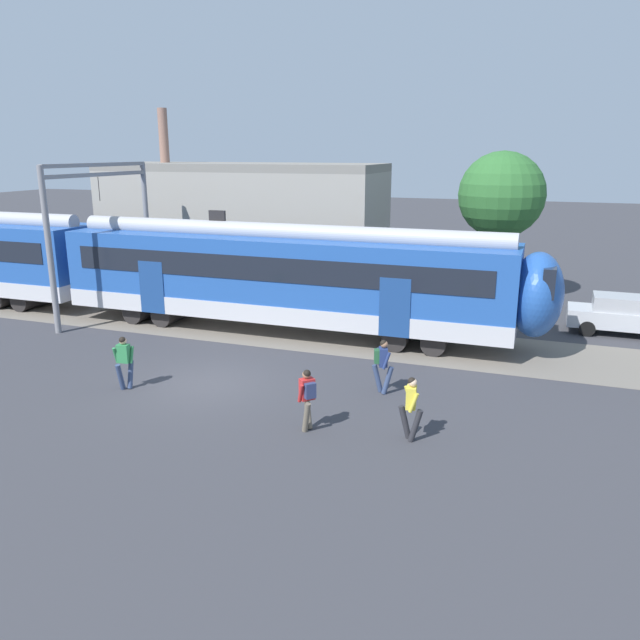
# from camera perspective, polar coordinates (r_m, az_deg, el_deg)

# --- Properties ---
(ground_plane) EXTENTS (160.00, 160.00, 0.00)m
(ground_plane) POSITION_cam_1_polar(r_m,az_deg,el_deg) (19.86, -10.26, -5.74)
(ground_plane) COLOR #38383D
(track_bed) EXTENTS (80.00, 4.40, 0.01)m
(track_bed) POSITION_cam_1_polar(r_m,az_deg,el_deg) (31.04, -22.55, 0.98)
(track_bed) COLOR slate
(track_bed) RESTS_ON ground
(commuter_train) EXTENTS (38.05, 3.07, 4.73)m
(commuter_train) POSITION_cam_1_polar(r_m,az_deg,el_deg) (29.00, -19.34, 4.90)
(commuter_train) COLOR silver
(commuter_train) RESTS_ON ground
(pedestrian_green) EXTENTS (0.54, 0.67, 1.67)m
(pedestrian_green) POSITION_cam_1_polar(r_m,az_deg,el_deg) (19.70, -17.48, -3.42)
(pedestrian_green) COLOR navy
(pedestrian_green) RESTS_ON ground
(pedestrian_red) EXTENTS (0.51, 0.67, 1.67)m
(pedestrian_red) POSITION_cam_1_polar(r_m,az_deg,el_deg) (16.06, -1.16, -6.85)
(pedestrian_red) COLOR #6B6051
(pedestrian_red) RESTS_ON ground
(pedestrian_navy) EXTENTS (0.71, 0.53, 1.67)m
(pedestrian_navy) POSITION_cam_1_polar(r_m,az_deg,el_deg) (18.57, 5.71, -3.81)
(pedestrian_navy) COLOR navy
(pedestrian_navy) RESTS_ON ground
(pedestrian_yellow) EXTENTS (0.67, 0.54, 1.67)m
(pedestrian_yellow) POSITION_cam_1_polar(r_m,az_deg,el_deg) (15.73, 8.32, -7.60)
(pedestrian_yellow) COLOR #28282D
(pedestrian_yellow) RESTS_ON ground
(parked_car_silver) EXTENTS (4.02, 1.80, 1.54)m
(parked_car_silver) POSITION_cam_1_polar(r_m,az_deg,el_deg) (27.23, 25.83, 0.43)
(parked_car_silver) COLOR #B7BABF
(parked_car_silver) RESTS_ON ground
(catenary_gantry) EXTENTS (0.24, 6.64, 6.53)m
(catenary_gantry) POSITION_cam_1_polar(r_m,az_deg,el_deg) (28.60, -19.36, 8.95)
(catenary_gantry) COLOR gray
(catenary_gantry) RESTS_ON ground
(background_building) EXTENTS (14.88, 5.00, 9.20)m
(background_building) POSITION_cam_1_polar(r_m,az_deg,el_deg) (33.61, -7.19, 8.60)
(background_building) COLOR gray
(background_building) RESTS_ON ground
(street_tree_right) EXTENTS (3.98, 3.98, 7.04)m
(street_tree_right) POSITION_cam_1_polar(r_m,az_deg,el_deg) (30.65, 16.26, 10.90)
(street_tree_right) COLOR brown
(street_tree_right) RESTS_ON ground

